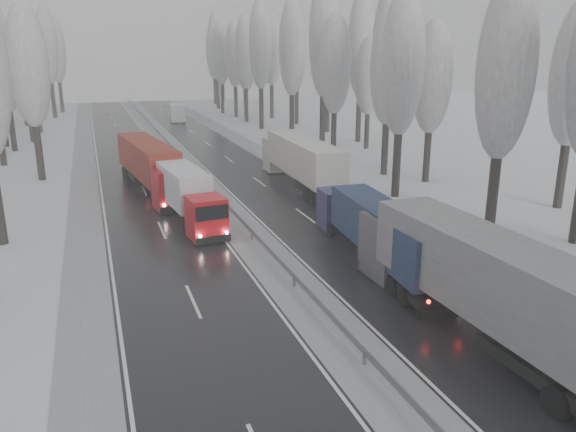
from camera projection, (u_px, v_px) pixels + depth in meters
ground at (421, 428)px, 18.17m from camera, size 260.00×260.00×0.00m
carriageway_right at (280, 197)px, 46.99m from camera, size 7.50×200.00×0.03m
carriageway_left at (152, 208)px, 43.64m from camera, size 7.50×200.00×0.03m
median_slush at (218, 202)px, 45.31m from camera, size 3.00×200.00×0.04m
shoulder_right at (334, 192)px, 48.56m from camera, size 2.40×200.00×0.04m
shoulder_left at (85, 214)px, 42.07m from camera, size 2.40×200.00×0.04m
median_guardrail at (218, 195)px, 45.14m from camera, size 0.12×200.00×0.76m
tree_16 at (506, 69)px, 34.13m from camera, size 3.60×3.60×16.53m
tree_17 at (576, 75)px, 41.00m from camera, size 3.60×3.60×15.54m
tree_18 at (402, 65)px, 44.24m from camera, size 3.60×3.60×16.58m
tree_19 at (432, 78)px, 49.97m from camera, size 3.60×3.60×14.57m
tree_20 at (389, 69)px, 52.83m from camera, size 3.60×3.60×15.71m
tree_21 at (390, 48)px, 56.64m from camera, size 3.60×3.60×18.62m
tree_22 at (335, 65)px, 61.97m from camera, size 3.60×3.60×15.86m
tree_23 at (369, 77)px, 68.01m from camera, size 3.60×3.60×13.55m
tree_24 at (324, 38)px, 66.32m from camera, size 3.60×3.60×20.49m
tree_25 at (361, 45)px, 72.33m from camera, size 3.60×3.60×19.44m
tree_26 at (292, 48)px, 75.80m from camera, size 3.60×3.60×18.78m
tree_27 at (329, 54)px, 81.91m from camera, size 3.60×3.60×17.62m
tree_28 at (260, 45)px, 84.93m from camera, size 3.60×3.60×19.62m
tree_29 at (297, 52)px, 91.17m from camera, size 3.60×3.60×18.11m
tree_30 at (245, 53)px, 94.14m from camera, size 3.60×3.60×17.86m
tree_31 at (271, 50)px, 99.51m from camera, size 3.60×3.60×18.58m
tree_32 at (235, 54)px, 101.05m from camera, size 3.60×3.60×17.33m
tree_33 at (246, 65)px, 106.21m from camera, size 3.60×3.60×14.33m
tree_34 at (221, 53)px, 107.14m from camera, size 3.60×3.60×17.63m
tree_35 at (261, 51)px, 113.58m from camera, size 3.60×3.60×18.25m
tree_36 at (216, 45)px, 116.00m from camera, size 3.60×3.60×20.23m
tree_37 at (244, 57)px, 122.53m from camera, size 3.60×3.60×16.37m
tree_38 at (214, 52)px, 126.50m from camera, size 3.60×3.60×17.97m
tree_39 at (222, 57)px, 131.34m from camera, size 3.60×3.60×16.19m
tree_62 at (28, 67)px, 50.38m from camera, size 3.60×3.60×16.04m
tree_66 at (4, 68)px, 66.04m from camera, size 3.60×3.60×15.23m
tree_68 at (23, 59)px, 72.40m from camera, size 3.60×3.60×16.65m
tree_70 at (31, 56)px, 81.53m from camera, size 3.60×3.60×17.09m
tree_72 at (19, 64)px, 89.51m from camera, size 3.60×3.60×15.11m
tree_73 at (1, 55)px, 91.83m from camera, size 3.60×3.60×17.22m
tree_74 at (47, 46)px, 99.68m from camera, size 3.60×3.60×19.68m
tree_76 at (56, 50)px, 108.71m from camera, size 3.60×3.60×18.55m
tree_77 at (28, 64)px, 111.30m from camera, size 3.60×3.60×14.32m
tree_78 at (38, 47)px, 113.38m from camera, size 3.60×3.60×19.55m
tree_79 at (26, 55)px, 116.56m from camera, size 3.60×3.60×17.07m
truck_grey_tarp at (479, 277)px, 23.47m from camera, size 3.21×17.82×4.55m
truck_blue_box at (377, 228)px, 31.68m from camera, size 3.36×14.21×3.62m
truck_cream_box at (300, 158)px, 50.05m from camera, size 3.31×17.11×4.37m
box_truck_distant at (178, 112)px, 97.78m from camera, size 3.27×8.19×2.98m
truck_red_white at (179, 186)px, 41.55m from camera, size 3.72×14.59×3.71m
truck_red_red at (151, 164)px, 48.07m from camera, size 4.50×16.51×4.20m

